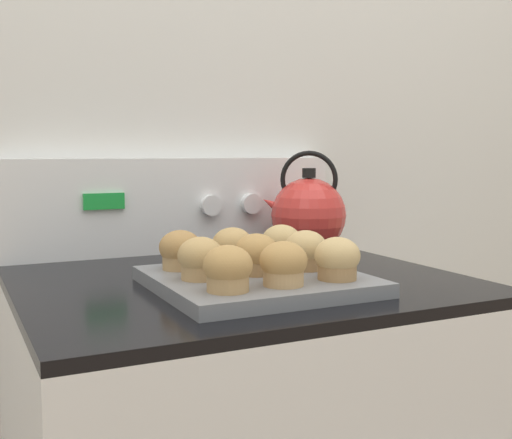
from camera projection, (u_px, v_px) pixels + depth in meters
wall_back at (167, 114)px, 1.38m from camera, size 8.00×0.05×2.40m
control_panel at (177, 205)px, 1.36m from camera, size 0.71×0.07×0.20m
muffin_pan at (257, 281)px, 1.00m from camera, size 0.31×0.31×0.02m
muffin_r0_c0 at (228, 269)px, 0.87m from camera, size 0.07×0.07×0.06m
muffin_r0_c1 at (283, 265)px, 0.91m from camera, size 0.07×0.07×0.06m
muffin_r0_c2 at (337, 259)px, 0.95m from camera, size 0.07×0.07×0.06m
muffin_r1_c0 at (201, 259)px, 0.96m from camera, size 0.07×0.07×0.06m
muffin_r1_c1 at (256, 255)px, 0.99m from camera, size 0.07×0.07×0.06m
muffin_r1_c2 at (306, 251)px, 1.03m from camera, size 0.07×0.07×0.06m
muffin_r2_c0 at (180, 251)px, 1.04m from camera, size 0.07×0.07×0.06m
muffin_r2_c1 at (232, 247)px, 1.07m from camera, size 0.07×0.07×0.06m
muffin_r2_c2 at (281, 244)px, 1.12m from camera, size 0.07×0.07×0.06m
tea_kettle at (308, 214)px, 1.34m from camera, size 0.17×0.16×0.21m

